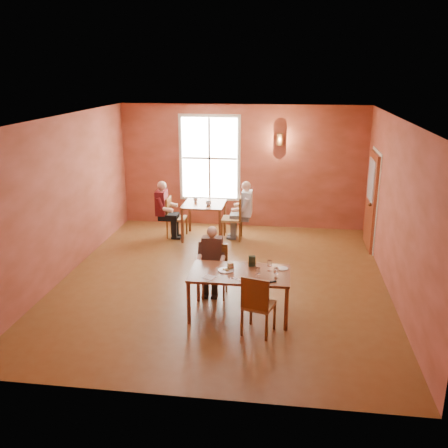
# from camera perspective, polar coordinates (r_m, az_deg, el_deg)

# --- Properties ---
(ground) EXTENTS (6.00, 7.00, 0.01)m
(ground) POSITION_cam_1_polar(r_m,az_deg,el_deg) (9.42, -0.17, -6.47)
(ground) COLOR brown
(ground) RESTS_ON ground
(wall_back) EXTENTS (6.00, 0.04, 3.00)m
(wall_back) POSITION_cam_1_polar(r_m,az_deg,el_deg) (12.31, 2.09, 6.56)
(wall_back) COLOR brown
(wall_back) RESTS_ON ground
(wall_front) EXTENTS (6.00, 0.04, 3.00)m
(wall_front) POSITION_cam_1_polar(r_m,az_deg,el_deg) (5.66, -5.09, -6.74)
(wall_front) COLOR brown
(wall_front) RESTS_ON ground
(wall_left) EXTENTS (0.04, 7.00, 3.00)m
(wall_left) POSITION_cam_1_polar(r_m,az_deg,el_deg) (9.78, -17.89, 2.88)
(wall_left) COLOR brown
(wall_left) RESTS_ON ground
(wall_right) EXTENTS (0.04, 7.00, 3.00)m
(wall_right) POSITION_cam_1_polar(r_m,az_deg,el_deg) (9.02, 19.07, 1.59)
(wall_right) COLOR brown
(wall_right) RESTS_ON ground
(ceiling) EXTENTS (6.00, 7.00, 0.04)m
(ceiling) POSITION_cam_1_polar(r_m,az_deg,el_deg) (8.65, -0.18, 12.02)
(ceiling) COLOR white
(ceiling) RESTS_ON wall_back
(window) EXTENTS (1.36, 0.10, 1.96)m
(window) POSITION_cam_1_polar(r_m,az_deg,el_deg) (12.33, -1.66, 7.52)
(window) COLOR white
(window) RESTS_ON wall_back
(door) EXTENTS (0.12, 1.04, 2.10)m
(door) POSITION_cam_1_polar(r_m,az_deg,el_deg) (11.31, 16.43, 2.55)
(door) COLOR maroon
(door) RESTS_ON ground
(wall_sconce) EXTENTS (0.16, 0.16, 0.28)m
(wall_sconce) POSITION_cam_1_polar(r_m,az_deg,el_deg) (12.04, 6.40, 9.60)
(wall_sconce) COLOR brown
(wall_sconce) RESTS_ON wall_back
(main_table) EXTENTS (1.57, 0.88, 0.74)m
(main_table) POSITION_cam_1_polar(r_m,az_deg,el_deg) (8.03, 1.80, -7.98)
(main_table) COLOR brown
(main_table) RESTS_ON ground
(chair_diner_main) EXTENTS (0.40, 0.40, 0.90)m
(chair_diner_main) POSITION_cam_1_polar(r_m,az_deg,el_deg) (8.65, -1.05, -5.47)
(chair_diner_main) COLOR #622A14
(chair_diner_main) RESTS_ON ground
(diner_main) EXTENTS (0.46, 0.46, 1.16)m
(diner_main) POSITION_cam_1_polar(r_m,az_deg,el_deg) (8.57, -1.09, -4.75)
(diner_main) COLOR black
(diner_main) RESTS_ON ground
(chair_empty) EXTENTS (0.52, 0.52, 0.95)m
(chair_empty) POSITION_cam_1_polar(r_m,az_deg,el_deg) (7.49, 4.01, -9.06)
(chair_empty) COLOR #3B2111
(chair_empty) RESTS_ON ground
(plate_food) EXTENTS (0.33, 0.33, 0.03)m
(plate_food) POSITION_cam_1_polar(r_m,az_deg,el_deg) (7.93, 0.23, -5.27)
(plate_food) COLOR white
(plate_food) RESTS_ON main_table
(sandwich) EXTENTS (0.11, 0.11, 0.10)m
(sandwich) POSITION_cam_1_polar(r_m,az_deg,el_deg) (7.97, 0.75, -4.89)
(sandwich) COLOR tan
(sandwich) RESTS_ON main_table
(goblet_a) EXTENTS (0.09, 0.09, 0.19)m
(goblet_a) POSITION_cam_1_polar(r_m,az_deg,el_deg) (7.93, 5.23, -4.73)
(goblet_a) COLOR white
(goblet_a) RESTS_ON main_table
(goblet_b) EXTENTS (0.08, 0.08, 0.18)m
(goblet_b) POSITION_cam_1_polar(r_m,az_deg,el_deg) (7.67, 5.97, -5.56)
(goblet_b) COLOR silver
(goblet_b) RESTS_ON main_table
(goblet_c) EXTENTS (0.08, 0.08, 0.19)m
(goblet_c) POSITION_cam_1_polar(r_m,az_deg,el_deg) (7.65, 3.88, -5.57)
(goblet_c) COLOR white
(goblet_c) RESTS_ON main_table
(menu_stand) EXTENTS (0.12, 0.08, 0.18)m
(menu_stand) POSITION_cam_1_polar(r_m,az_deg,el_deg) (8.09, 3.22, -4.26)
(menu_stand) COLOR #243A27
(menu_stand) RESTS_ON main_table
(knife) EXTENTS (0.19, 0.07, 0.00)m
(knife) POSITION_cam_1_polar(r_m,az_deg,el_deg) (7.65, 1.22, -6.26)
(knife) COLOR silver
(knife) RESTS_ON main_table
(napkin) EXTENTS (0.21, 0.21, 0.01)m
(napkin) POSITION_cam_1_polar(r_m,az_deg,el_deg) (7.70, -1.69, -6.09)
(napkin) COLOR white
(napkin) RESTS_ON main_table
(side_plate) EXTENTS (0.21, 0.21, 0.01)m
(side_plate) POSITION_cam_1_polar(r_m,az_deg,el_deg) (8.06, 6.71, -5.07)
(side_plate) COLOR white
(side_plate) RESTS_ON main_table
(sunglasses) EXTENTS (0.13, 0.09, 0.02)m
(sunglasses) POSITION_cam_1_polar(r_m,az_deg,el_deg) (7.57, 5.51, -6.58)
(sunglasses) COLOR black
(sunglasses) RESTS_ON main_table
(second_table) EXTENTS (0.94, 0.94, 0.83)m
(second_table) POSITION_cam_1_polar(r_m,az_deg,el_deg) (11.62, -2.27, 0.38)
(second_table) COLOR brown
(second_table) RESTS_ON ground
(chair_diner_white) EXTENTS (0.45, 0.45, 1.02)m
(chair_diner_white) POSITION_cam_1_polar(r_m,az_deg,el_deg) (11.50, 0.91, 0.70)
(chair_diner_white) COLOR #52311B
(chair_diner_white) RESTS_ON ground
(diner_white) EXTENTS (0.53, 0.53, 1.31)m
(diner_white) POSITION_cam_1_polar(r_m,az_deg,el_deg) (11.45, 1.07, 1.40)
(diner_white) COLOR beige
(diner_white) RESTS_ON ground
(chair_diner_maroon) EXTENTS (0.42, 0.42, 0.95)m
(chair_diner_maroon) POSITION_cam_1_polar(r_m,az_deg,el_deg) (11.72, -5.41, 0.79)
(chair_diner_maroon) COLOR #3C1E11
(chair_diner_maroon) RESTS_ON ground
(diner_maroon) EXTENTS (0.52, 0.52, 1.30)m
(diner_maroon) POSITION_cam_1_polar(r_m,az_deg,el_deg) (11.68, -5.58, 1.62)
(diner_maroon) COLOR maroon
(diner_maroon) RESTS_ON ground
(cup_a) EXTENTS (0.15, 0.15, 0.09)m
(cup_a) POSITION_cam_1_polar(r_m,az_deg,el_deg) (11.34, -1.79, 2.39)
(cup_a) COLOR white
(cup_a) RESTS_ON second_table
(cup_b) EXTENTS (0.14, 0.14, 0.10)m
(cup_b) POSITION_cam_1_polar(r_m,az_deg,el_deg) (11.63, -3.27, 2.77)
(cup_b) COLOR white
(cup_b) RESTS_ON second_table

